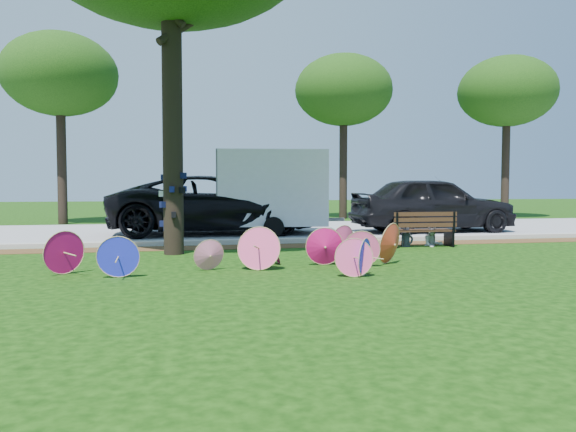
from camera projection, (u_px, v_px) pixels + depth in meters
The scene contains 12 objects.
ground at pixel (282, 276), 9.51m from camera, with size 90.00×90.00×0.00m, color black.
mulch_strip at pixel (249, 247), 13.92m from camera, with size 90.00×1.00×0.01m, color #472D16.
curb at pixel (246, 242), 14.60m from camera, with size 90.00×0.30×0.12m, color #B7B5AD.
street at pixel (231, 231), 18.67m from camera, with size 90.00×8.00×0.01m, color gray.
parasol_pile at pixel (283, 249), 10.29m from camera, with size 6.76×2.43×0.83m.
black_van at pixel (214, 205), 17.56m from camera, with size 3.01×6.52×1.81m, color black.
dark_pickup at pixel (432, 204), 18.33m from camera, with size 2.13×5.30×1.81m, color black.
cargo_trailer at pixel (272, 188), 17.44m from camera, with size 3.27×2.07×2.89m, color silver.
park_bench at pixel (421, 229), 13.96m from camera, with size 1.66×0.63×0.86m, color black, non-canonical shape.
person_left at pixel (407, 224), 13.93m from camera, with size 0.41×0.27×1.12m, color #333846.
person_right at pixel (433, 224), 14.07m from camera, with size 0.54×0.42×1.11m, color #B8B8C2.
bg_trees at pixel (317, 87), 24.16m from camera, with size 23.63×5.77×7.40m.
Camera 1 is at (-1.71, -9.29, 1.54)m, focal length 35.00 mm.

